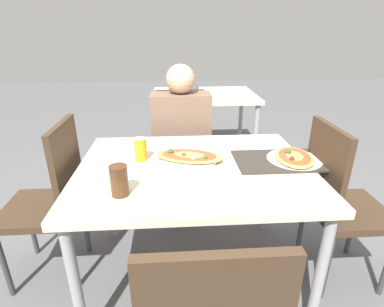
# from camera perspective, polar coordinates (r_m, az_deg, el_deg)

# --- Properties ---
(ground_plane) EXTENTS (14.00, 14.00, 0.00)m
(ground_plane) POSITION_cam_1_polar(r_m,az_deg,el_deg) (1.98, 0.41, -21.68)
(ground_plane) COLOR #59595B
(dining_table) EXTENTS (1.20, 0.92, 0.73)m
(dining_table) POSITION_cam_1_polar(r_m,az_deg,el_deg) (1.59, 0.47, -4.58)
(dining_table) COLOR beige
(dining_table) RESTS_ON ground_plane
(chair_far_seated) EXTENTS (0.40, 0.40, 0.94)m
(chair_far_seated) POSITION_cam_1_polar(r_m,az_deg,el_deg) (2.36, -2.11, 1.48)
(chair_far_seated) COLOR #3F2D1E
(chair_far_seated) RESTS_ON ground_plane
(chair_side_left) EXTENTS (0.40, 0.40, 0.94)m
(chair_side_left) POSITION_cam_1_polar(r_m,az_deg,el_deg) (1.84, -25.13, -7.44)
(chair_side_left) COLOR #3F2D1E
(chair_side_left) RESTS_ON ground_plane
(chair_side_right) EXTENTS (0.40, 0.40, 0.94)m
(chair_side_right) POSITION_cam_1_polar(r_m,az_deg,el_deg) (1.83, 26.16, -7.81)
(chair_side_right) COLOR #3F2D1E
(chair_side_right) RESTS_ON ground_plane
(person_seated) EXTENTS (0.42, 0.23, 1.16)m
(person_seated) POSITION_cam_1_polar(r_m,az_deg,el_deg) (2.20, -2.06, 4.25)
(person_seated) COLOR #2D2D38
(person_seated) RESTS_ON ground_plane
(pizza_main) EXTENTS (0.40, 0.30, 0.05)m
(pizza_main) POSITION_cam_1_polar(r_m,az_deg,el_deg) (1.61, -0.55, -0.70)
(pizza_main) COLOR white
(pizza_main) RESTS_ON dining_table
(soda_can) EXTENTS (0.07, 0.07, 0.12)m
(soda_can) POSITION_cam_1_polar(r_m,az_deg,el_deg) (1.62, -9.73, 0.83)
(soda_can) COLOR orange
(soda_can) RESTS_ON dining_table
(drink_glass) EXTENTS (0.08, 0.08, 0.14)m
(drink_glass) POSITION_cam_1_polar(r_m,az_deg,el_deg) (1.30, -13.70, -5.04)
(drink_glass) COLOR #4C2D19
(drink_glass) RESTS_ON dining_table
(serving_tray) EXTENTS (0.45, 0.29, 0.01)m
(serving_tray) POSITION_cam_1_polar(r_m,az_deg,el_deg) (1.66, 15.92, -1.32)
(serving_tray) COLOR #332D28
(serving_tray) RESTS_ON dining_table
(pizza_second) EXTENTS (0.29, 0.33, 0.06)m
(pizza_second) POSITION_cam_1_polar(r_m,az_deg,el_deg) (1.69, 18.87, -0.86)
(pizza_second) COLOR white
(pizza_second) RESTS_ON dining_table
(background_table) EXTENTS (1.10, 0.80, 0.85)m
(background_table) POSITION_cam_1_polar(r_m,az_deg,el_deg) (3.30, 1.63, 10.40)
(background_table) COLOR beige
(background_table) RESTS_ON ground_plane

